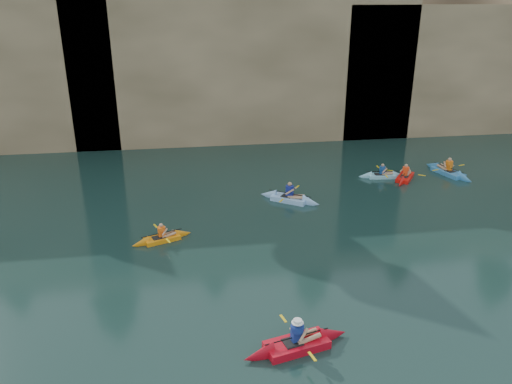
{
  "coord_description": "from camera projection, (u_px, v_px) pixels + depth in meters",
  "views": [
    {
      "loc": [
        -2.7,
        -12.95,
        10.09
      ],
      "look_at": [
        -0.04,
        4.69,
        3.0
      ],
      "focal_mm": 35.0,
      "sensor_mm": 36.0,
      "label": 1
    }
  ],
  "objects": [
    {
      "name": "kayaker_blue_east",
      "position": [
        448.0,
        172.0,
        29.97
      ],
      "size": [
        2.45,
        3.71,
        1.3
      ],
      "rotation": [
        0.0,
        0.0,
        1.87
      ],
      "color": "#3984C3",
      "rests_on": "ground"
    },
    {
      "name": "main_kayaker",
      "position": [
        297.0,
        344.0,
        15.19
      ],
      "size": [
        3.57,
        2.31,
        1.29
      ],
      "rotation": [
        0.0,
        0.0,
        0.24
      ],
      "color": "red",
      "rests_on": "ground"
    },
    {
      "name": "cliff",
      "position": [
        211.0,
        47.0,
        41.36
      ],
      "size": [
        70.0,
        16.0,
        12.0
      ],
      "primitive_type": "cube",
      "color": "tan",
      "rests_on": "ground"
    },
    {
      "name": "kayaker_ltblue_mid",
      "position": [
        382.0,
        175.0,
        29.45
      ],
      "size": [
        2.86,
        2.14,
        1.07
      ],
      "rotation": [
        0.0,
        0.0,
        -0.08
      ],
      "color": "#8BD3E9",
      "rests_on": "ground"
    },
    {
      "name": "kayaker_ltblue_near",
      "position": [
        289.0,
        198.0,
        26.08
      ],
      "size": [
        3.18,
        2.55,
        1.32
      ],
      "rotation": [
        0.0,
        0.0,
        -0.61
      ],
      "color": "#92BFF4",
      "rests_on": "ground"
    },
    {
      "name": "cliff_slab_center",
      "position": [
        247.0,
        62.0,
        34.95
      ],
      "size": [
        24.0,
        2.4,
        11.4
      ],
      "primitive_type": "cube",
      "color": "tan",
      "rests_on": "ground"
    },
    {
      "name": "sea_cave_center",
      "position": [
        164.0,
        124.0,
        35.03
      ],
      "size": [
        3.5,
        1.0,
        3.2
      ],
      "primitive_type": "cube",
      "color": "black",
      "rests_on": "ground"
    },
    {
      "name": "ground",
      "position": [
        279.0,
        332.0,
        16.0
      ],
      "size": [
        160.0,
        160.0,
        0.0
      ],
      "primitive_type": "plane",
      "color": "black",
      "rests_on": "ground"
    },
    {
      "name": "cliff_slab_east",
      "position": [
        506.0,
        67.0,
        38.0
      ],
      "size": [
        26.0,
        2.4,
        9.84
      ],
      "primitive_type": "cube",
      "color": "tan",
      "rests_on": "ground"
    },
    {
      "name": "kayaker_orange",
      "position": [
        162.0,
        238.0,
        21.89
      ],
      "size": [
        2.76,
        1.96,
        1.03
      ],
      "rotation": [
        0.0,
        0.0,
        0.36
      ],
      "color": "orange",
      "rests_on": "ground"
    },
    {
      "name": "kayaker_red_far",
      "position": [
        405.0,
        177.0,
        29.2
      ],
      "size": [
        2.41,
        2.94,
        1.15
      ],
      "rotation": [
        0.0,
        0.0,
        0.94
      ],
      "color": "red",
      "rests_on": "ground"
    },
    {
      "name": "sea_cave_east",
      "position": [
        356.0,
        109.0,
        36.73
      ],
      "size": [
        5.0,
        1.0,
        4.5
      ],
      "primitive_type": "cube",
      "color": "black",
      "rests_on": "ground"
    }
  ]
}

